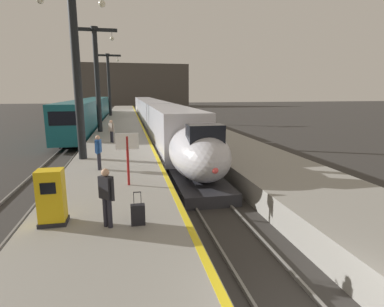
% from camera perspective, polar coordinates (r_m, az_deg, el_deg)
% --- Properties ---
extents(platform_left, '(4.80, 110.00, 1.05)m').
position_cam_1_polar(platform_left, '(29.21, -13.31, 2.90)').
color(platform_left, gray).
rests_on(platform_left, ground).
extents(platform_right, '(4.80, 110.00, 1.05)m').
position_cam_1_polar(platform_right, '(30.13, 2.29, 3.46)').
color(platform_right, gray).
rests_on(platform_right, ground).
extents(platform_left_safety_stripe, '(0.20, 107.80, 0.01)m').
position_cam_1_polar(platform_left_safety_stripe, '(29.18, -8.87, 4.11)').
color(platform_left_safety_stripe, yellow).
rests_on(platform_left_safety_stripe, platform_left).
extents(rail_main_left, '(0.08, 110.00, 0.12)m').
position_cam_1_polar(rail_main_left, '(32.10, -7.29, 3.04)').
color(rail_main_left, slate).
rests_on(rail_main_left, ground).
extents(rail_main_right, '(0.08, 110.00, 0.12)m').
position_cam_1_polar(rail_main_right, '(32.26, -4.63, 3.13)').
color(rail_main_right, slate).
rests_on(rail_main_right, ground).
extents(rail_secondary_left, '(0.08, 110.00, 0.12)m').
position_cam_1_polar(rail_secondary_left, '(32.46, -21.69, 2.40)').
color(rail_secondary_left, slate).
rests_on(rail_secondary_left, ground).
extents(rail_secondary_right, '(0.08, 110.00, 0.12)m').
position_cam_1_polar(rail_secondary_right, '(32.24, -19.06, 2.53)').
color(rail_secondary_right, slate).
rests_on(rail_secondary_right, ground).
extents(highspeed_train_main, '(2.92, 56.23, 3.60)m').
position_cam_1_polar(highspeed_train_main, '(38.91, -7.15, 7.34)').
color(highspeed_train_main, silver).
rests_on(highspeed_train_main, ground).
extents(regional_train_adjacent, '(2.85, 36.60, 3.80)m').
position_cam_1_polar(regional_train_adjacent, '(43.28, -18.50, 7.48)').
color(regional_train_adjacent, '#145660').
rests_on(regional_train_adjacent, ground).
extents(station_column_mid, '(4.00, 0.68, 9.18)m').
position_cam_1_polar(station_column_mid, '(17.95, -21.05, 16.59)').
color(station_column_mid, black).
rests_on(station_column_mid, platform_left).
extents(station_column_far, '(4.00, 0.68, 9.38)m').
position_cam_1_polar(station_column_far, '(29.90, -17.51, 14.71)').
color(station_column_far, black).
rests_on(station_column_far, platform_left).
extents(station_column_distant, '(4.00, 0.68, 9.39)m').
position_cam_1_polar(station_column_distant, '(49.94, -15.41, 13.37)').
color(station_column_distant, black).
rests_on(station_column_distant, platform_left).
extents(passenger_near_edge, '(0.45, 0.42, 1.69)m').
position_cam_1_polar(passenger_near_edge, '(8.71, -15.80, -7.20)').
color(passenger_near_edge, '#23232D').
rests_on(passenger_near_edge, platform_left).
extents(passenger_mid_platform, '(0.29, 0.56, 1.69)m').
position_cam_1_polar(passenger_mid_platform, '(15.22, -17.19, 0.69)').
color(passenger_mid_platform, '#23232D').
rests_on(passenger_mid_platform, platform_left).
extents(passenger_far_waiting, '(0.42, 0.44, 1.69)m').
position_cam_1_polar(passenger_far_waiting, '(23.22, -14.92, 4.42)').
color(passenger_far_waiting, '#23232D').
rests_on(passenger_far_waiting, platform_left).
extents(rolling_suitcase, '(0.40, 0.22, 0.98)m').
position_cam_1_polar(rolling_suitcase, '(8.90, -10.14, -11.23)').
color(rolling_suitcase, black).
rests_on(rolling_suitcase, platform_left).
extents(ticket_machine_yellow, '(0.76, 0.62, 1.60)m').
position_cam_1_polar(ticket_machine_yellow, '(9.53, -24.90, -7.82)').
color(ticket_machine_yellow, yellow).
rests_on(ticket_machine_yellow, platform_left).
extents(departure_info_board, '(0.90, 0.10, 2.12)m').
position_cam_1_polar(departure_info_board, '(12.30, -12.07, 0.91)').
color(departure_info_board, maroon).
rests_on(departure_info_board, platform_left).
extents(terminus_back_wall, '(36.00, 2.00, 14.00)m').
position_cam_1_polar(terminus_back_wall, '(106.22, -10.52, 12.59)').
color(terminus_back_wall, '#4C4742').
rests_on(terminus_back_wall, ground).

